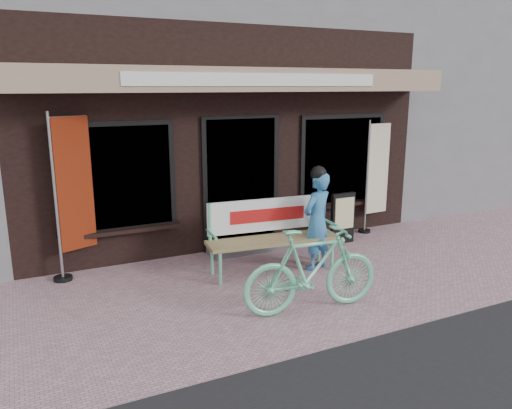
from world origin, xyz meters
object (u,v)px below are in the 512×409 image
person (317,219)px  menu_stand (343,218)px  bench (270,229)px  nobori_cream (376,175)px  bicycle (312,270)px  nobori_red (72,194)px

person → menu_stand: 1.39m
bench → menu_stand: (1.71, 0.59, -0.16)m
nobori_cream → menu_stand: bearing=-161.9°
person → nobori_cream: 2.39m
menu_stand → nobori_cream: bearing=21.7°
bench → person: (0.64, -0.25, 0.15)m
bench → bicycle: 1.47m
menu_stand → bench: bearing=-160.2°
person → bicycle: 1.49m
bench → bicycle: size_ratio=1.14×
person → nobori_red: (-3.24, 1.22, 0.45)m
bicycle → menu_stand: (1.91, 2.05, -0.07)m
nobori_red → menu_stand: (4.31, -0.38, -0.76)m
bicycle → nobori_red: 3.49m
person → menu_stand: size_ratio=1.75×
bench → person: size_ratio=1.28×
bench → menu_stand: 1.82m
person → nobori_cream: (2.04, 1.21, 0.31)m
nobori_red → nobori_cream: nobori_red is taller
bicycle → nobori_red: (-2.41, 2.43, 0.69)m
bicycle → nobori_red: nobori_red is taller
bicycle → nobori_cream: bearing=-43.7°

